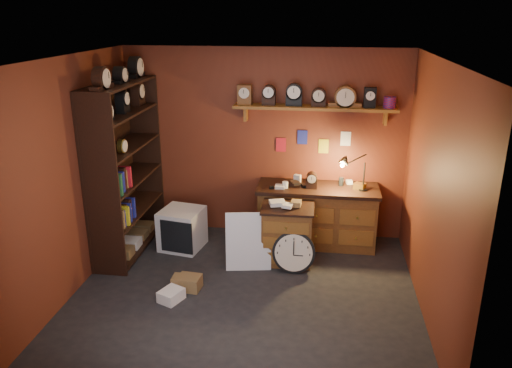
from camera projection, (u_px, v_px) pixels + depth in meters
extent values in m
plane|color=black|center=(245.00, 293.00, 5.89)|extent=(4.00, 4.00, 0.00)
cube|color=maroon|center=(264.00, 144.00, 7.13)|extent=(4.00, 0.02, 2.70)
cube|color=maroon|center=(207.00, 264.00, 3.76)|extent=(4.00, 0.02, 2.70)
cube|color=maroon|center=(72.00, 178.00, 5.70)|extent=(0.02, 3.60, 2.70)
cube|color=maroon|center=(434.00, 194.00, 5.19)|extent=(0.02, 3.60, 2.70)
cube|color=beige|center=(243.00, 59.00, 5.00)|extent=(4.00, 3.60, 0.02)
cube|color=brown|center=(314.00, 108.00, 6.71)|extent=(2.20, 0.30, 0.04)
cube|color=brown|center=(246.00, 114.00, 6.94)|extent=(0.04, 0.16, 0.20)
cube|color=brown|center=(385.00, 117.00, 6.69)|extent=(0.04, 0.16, 0.20)
cylinder|color=#B21419|center=(390.00, 102.00, 6.55)|extent=(0.16, 0.16, 0.15)
cube|color=#A41421|center=(274.00, 145.00, 7.10)|extent=(0.14, 0.01, 0.20)
cube|color=navy|center=(296.00, 137.00, 7.02)|extent=(0.14, 0.01, 0.20)
cube|color=gold|center=(317.00, 146.00, 7.02)|extent=(0.14, 0.01, 0.20)
cube|color=silver|center=(339.00, 138.00, 6.94)|extent=(0.14, 0.01, 0.20)
cube|color=black|center=(110.00, 169.00, 6.68)|extent=(0.03, 1.60, 2.30)
cube|color=black|center=(101.00, 189.00, 5.92)|extent=(0.45, 0.03, 2.30)
cube|color=black|center=(146.00, 154.00, 7.38)|extent=(0.45, 0.03, 2.30)
cube|color=black|center=(133.00, 244.00, 7.02)|extent=(0.43, 1.54, 0.03)
cube|color=black|center=(130.00, 211.00, 6.85)|extent=(0.43, 1.54, 0.03)
cube|color=black|center=(127.00, 180.00, 6.70)|extent=(0.43, 1.54, 0.03)
cube|color=black|center=(124.00, 148.00, 6.55)|extent=(0.43, 1.54, 0.03)
cube|color=black|center=(121.00, 114.00, 6.40)|extent=(0.43, 1.54, 0.03)
cube|color=black|center=(118.00, 84.00, 6.28)|extent=(0.43, 1.54, 0.03)
cube|color=brown|center=(317.00, 217.00, 7.04)|extent=(1.61, 0.60, 0.80)
cube|color=black|center=(318.00, 189.00, 6.90)|extent=(1.67, 0.66, 0.05)
cube|color=brown|center=(316.00, 226.00, 6.76)|extent=(1.53, 0.02, 0.52)
cylinder|color=black|center=(363.00, 189.00, 6.76)|extent=(0.12, 0.12, 0.02)
cylinder|color=black|center=(364.00, 176.00, 6.70)|extent=(0.02, 0.02, 0.38)
cylinder|color=black|center=(356.00, 159.00, 6.61)|extent=(0.27, 0.09, 0.14)
cone|color=black|center=(345.00, 162.00, 6.61)|extent=(0.18, 0.14, 0.18)
cube|color=brown|center=(287.00, 234.00, 6.56)|extent=(0.64, 0.54, 0.74)
cube|color=black|center=(288.00, 207.00, 6.43)|extent=(0.68, 0.58, 0.03)
cube|color=brown|center=(286.00, 243.00, 6.31)|extent=(0.57, 0.02, 0.63)
cylinder|color=black|center=(294.00, 252.00, 6.30)|extent=(0.54, 0.17, 0.54)
cylinder|color=beige|center=(294.00, 253.00, 6.27)|extent=(0.48, 0.11, 0.47)
cube|color=black|center=(294.00, 248.00, 6.24)|extent=(0.01, 0.04, 0.17)
cube|color=black|center=(298.00, 256.00, 6.26)|extent=(0.12, 0.01, 0.01)
cube|color=silver|center=(249.00, 268.00, 6.47)|extent=(0.60, 0.26, 0.76)
cube|color=silver|center=(182.00, 229.00, 6.95)|extent=(0.63, 0.63, 0.56)
cube|color=black|center=(176.00, 237.00, 6.69)|extent=(0.46, 0.10, 0.45)
cube|color=brown|center=(189.00, 283.00, 5.95)|extent=(0.29, 0.25, 0.16)
cube|color=white|center=(171.00, 295.00, 5.72)|extent=(0.31, 0.33, 0.13)
cube|color=brown|center=(182.00, 283.00, 5.96)|extent=(0.22, 0.18, 0.16)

